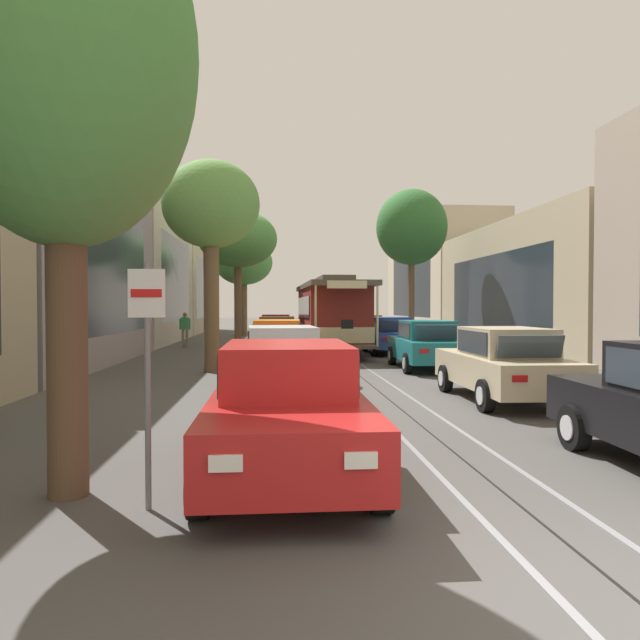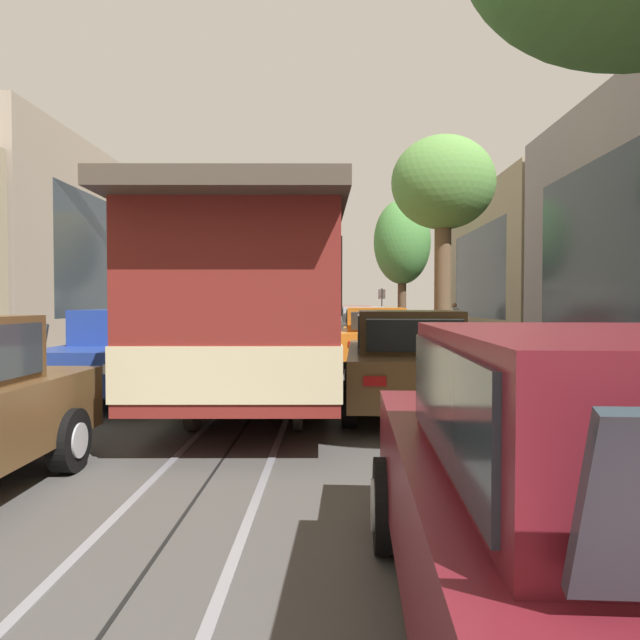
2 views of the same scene
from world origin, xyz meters
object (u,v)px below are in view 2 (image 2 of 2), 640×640
at_px(pedestrian_on_right_pavement, 454,319).
at_px(street_sign_post, 382,306).
at_px(street_tree_kerb_left_second, 443,188).
at_px(cable_car_trolley, 261,305).
at_px(parked_car_brown_fourth_left, 406,360).
at_px(parked_car_teal_mid_right, 206,334).
at_px(parked_car_maroon_fifth_left, 614,511).
at_px(street_tree_kerb_right_near, 212,252).
at_px(parked_car_beige_second_right, 240,326).
at_px(parked_car_black_near_right, 255,322).
at_px(motorcycle_with_rider, 350,325).
at_px(parked_car_red_near_left, 355,322).
at_px(parked_car_blue_fourth_right, 130,353).
at_px(street_tree_kerb_left_near, 402,243).
at_px(parked_car_silver_second_left, 361,327).
at_px(parked_car_orange_mid_left, 375,337).

distance_m(pedestrian_on_right_pavement, street_sign_post, 3.92).
distance_m(street_tree_kerb_left_second, cable_car_trolley, 9.06).
xyz_separation_m(parked_car_brown_fourth_left, parked_car_teal_mid_right, (4.79, -7.47, 0.00)).
height_order(parked_car_maroon_fifth_left, street_tree_kerb_right_near, street_tree_kerb_right_near).
height_order(parked_car_beige_second_right, street_tree_kerb_right_near, street_tree_kerb_right_near).
xyz_separation_m(parked_car_black_near_right, cable_car_trolley, (-2.57, 18.75, 0.86)).
xyz_separation_m(parked_car_black_near_right, motorcycle_with_rider, (-4.70, 0.02, -0.15)).
height_order(parked_car_red_near_left, parked_car_maroon_fifth_left, same).
height_order(parked_car_blue_fourth_right, street_tree_kerb_left_near, street_tree_kerb_left_near).
bearing_deg(street_sign_post, street_tree_kerb_left_near, 152.17).
height_order(parked_car_blue_fourth_right, street_tree_kerb_left_second, street_tree_kerb_left_second).
relative_size(parked_car_teal_mid_right, pedestrian_on_right_pavement, 2.56).
bearing_deg(parked_car_brown_fourth_left, cable_car_trolley, -14.78).
relative_size(parked_car_maroon_fifth_left, street_tree_kerb_right_near, 0.72).
distance_m(parked_car_silver_second_left, parked_car_maroon_fifth_left, 19.44).
xyz_separation_m(parked_car_red_near_left, street_tree_kerb_right_near, (6.84, 0.24, 3.38)).
bearing_deg(street_sign_post, parked_car_teal_mid_right, 63.59).
bearing_deg(parked_car_beige_second_right, street_tree_kerb_right_near, -66.75).
distance_m(parked_car_orange_mid_left, parked_car_black_near_right, 13.79).
height_order(street_tree_kerb_right_near, motorcycle_with_rider, street_tree_kerb_right_near).
distance_m(parked_car_orange_mid_left, parked_car_blue_fourth_right, 7.11).
relative_size(parked_car_red_near_left, street_tree_kerb_left_second, 0.67).
xyz_separation_m(street_tree_kerb_right_near, pedestrian_on_right_pavement, (-11.41, 0.90, -3.20)).
height_order(motorcycle_with_rider, street_sign_post, street_sign_post).
bearing_deg(pedestrian_on_right_pavement, street_sign_post, -35.43).
height_order(parked_car_brown_fourth_left, street_tree_kerb_left_near, street_tree_kerb_left_near).
bearing_deg(street_tree_kerb_left_near, parked_car_brown_fourth_left, 83.14).
bearing_deg(parked_car_blue_fourth_right, street_tree_kerb_left_second, -137.00).
height_order(parked_car_black_near_right, street_tree_kerb_left_near, street_tree_kerb_left_near).
bearing_deg(motorcycle_with_rider, parked_car_red_near_left, 111.59).
height_order(parked_car_maroon_fifth_left, pedestrian_on_right_pavement, pedestrian_on_right_pavement).
bearing_deg(cable_car_trolley, parked_car_orange_mid_left, -112.11).
relative_size(parked_car_teal_mid_right, motorcycle_with_rider, 2.21).
relative_size(parked_car_black_near_right, street_tree_kerb_left_near, 0.65).
height_order(street_tree_kerb_left_second, street_sign_post, street_tree_kerb_left_second).
relative_size(parked_car_beige_second_right, parked_car_teal_mid_right, 0.99).
height_order(parked_car_beige_second_right, pedestrian_on_right_pavement, pedestrian_on_right_pavement).
bearing_deg(parked_car_teal_mid_right, street_tree_kerb_left_near, -120.82).
bearing_deg(parked_car_maroon_fifth_left, pedestrian_on_right_pavement, -100.55).
bearing_deg(street_sign_post, parked_car_orange_mid_left, 84.19).
bearing_deg(parked_car_orange_mid_left, parked_car_black_near_right, -68.92).
bearing_deg(motorcycle_with_rider, cable_car_trolley, 83.52).
relative_size(parked_car_blue_fourth_right, street_tree_kerb_left_near, 0.64).
distance_m(parked_car_orange_mid_left, street_sign_post, 13.51).
xyz_separation_m(parked_car_red_near_left, parked_car_blue_fourth_right, (4.82, 17.49, 0.00)).
xyz_separation_m(parked_car_beige_second_right, street_tree_kerb_left_near, (-7.13, -5.65, 3.87)).
bearing_deg(parked_car_beige_second_right, parked_car_maroon_fifth_left, 103.32).
relative_size(parked_car_orange_mid_left, parked_car_beige_second_right, 1.01).
bearing_deg(cable_car_trolley, pedestrian_on_right_pavement, -112.06).
bearing_deg(parked_car_orange_mid_left, parked_car_maroon_fifth_left, 90.01).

